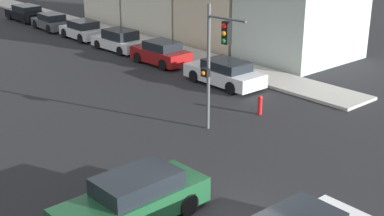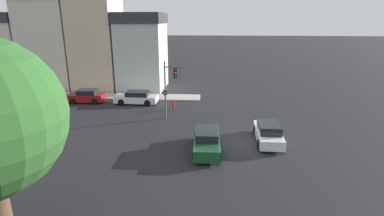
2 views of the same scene
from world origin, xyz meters
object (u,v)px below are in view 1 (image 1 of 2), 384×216
object	(u,v)px
crossing_car_1	(134,200)
parked_car_3	(83,30)
traffic_signal	(216,52)
fire_hydrant	(260,104)
parked_car_1	(161,53)
parked_car_2	(119,41)
parked_car_0	(225,73)
parked_car_5	(26,13)
parked_car_4	(51,22)

from	to	relation	value
crossing_car_1	parked_car_3	size ratio (longest dim) A/B	1.24
traffic_signal	fire_hydrant	world-z (taller)	traffic_signal
parked_car_3	fire_hydrant	xyz separation A→B (m)	(-2.13, -19.49, -0.17)
traffic_signal	fire_hydrant	distance (m)	4.21
crossing_car_1	parked_car_1	distance (m)	18.04
crossing_car_1	parked_car_2	distance (m)	21.88
parked_car_2	fire_hydrant	xyz separation A→B (m)	(-2.16, -14.70, -0.18)
parked_car_0	parked_car_5	xyz separation A→B (m)	(0.17, 24.76, -0.01)
crossing_car_1	parked_car_4	bearing A→B (deg)	-114.14
parked_car_5	parked_car_4	bearing A→B (deg)	176.38
traffic_signal	crossing_car_1	distance (m)	8.09
fire_hydrant	parked_car_5	bearing A→B (deg)	85.77
parked_car_0	parked_car_2	size ratio (longest dim) A/B	1.09
parked_car_0	fire_hydrant	size ratio (longest dim) A/B	5.04
parked_car_1	parked_car_3	size ratio (longest dim) A/B	1.02
fire_hydrant	traffic_signal	bearing A→B (deg)	-177.58
parked_car_4	fire_hydrant	xyz separation A→B (m)	(-1.98, -24.14, -0.14)
traffic_signal	parked_car_0	distance (m)	7.24
parked_car_5	parked_car_1	bearing A→B (deg)	178.13
parked_car_0	parked_car_3	bearing A→B (deg)	-0.15
parked_car_2	parked_car_4	world-z (taller)	parked_car_2
parked_car_5	traffic_signal	bearing A→B (deg)	168.46
parked_car_4	parked_car_5	world-z (taller)	parked_car_5
parked_car_0	fire_hydrant	bearing A→B (deg)	155.87
traffic_signal	parked_car_4	bearing A→B (deg)	-107.34
parked_car_3	parked_car_5	xyz separation A→B (m)	(0.02, 9.62, -0.00)
crossing_car_1	fire_hydrant	world-z (taller)	crossing_car_1
parked_car_5	fire_hydrant	bearing A→B (deg)	174.16
parked_car_5	fire_hydrant	size ratio (longest dim) A/B	5.02
parked_car_0	parked_car_4	world-z (taller)	parked_car_0
parked_car_0	fire_hydrant	xyz separation A→B (m)	(-1.98, -4.35, -0.18)
crossing_car_1	parked_car_1	world-z (taller)	crossing_car_1
traffic_signal	parked_car_0	xyz separation A→B (m)	(4.95, 4.47, -2.81)
crossing_car_1	parked_car_2	world-z (taller)	crossing_car_1
crossing_car_1	parked_car_4	world-z (taller)	crossing_car_1
fire_hydrant	parked_car_0	bearing A→B (deg)	65.46
traffic_signal	parked_car_0	world-z (taller)	traffic_signal
fire_hydrant	crossing_car_1	bearing A→B (deg)	-159.16
parked_car_1	parked_car_2	bearing A→B (deg)	-3.44
parked_car_0	parked_car_3	distance (m)	15.14
traffic_signal	parked_car_4	distance (m)	24.93
crossing_car_1	parked_car_0	size ratio (longest dim) A/B	1.04
parked_car_1	parked_car_4	bearing A→B (deg)	-1.91
traffic_signal	parked_car_0	bearing A→B (deg)	-143.73
parked_car_5	fire_hydrant	xyz separation A→B (m)	(-2.16, -29.11, -0.17)
parked_car_3	parked_car_4	size ratio (longest dim) A/B	0.94
parked_car_5	crossing_car_1	bearing A→B (deg)	158.54
parked_car_4	parked_car_2	bearing A→B (deg)	-176.70
traffic_signal	crossing_car_1	size ratio (longest dim) A/B	1.12
parked_car_4	fire_hydrant	distance (m)	24.22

